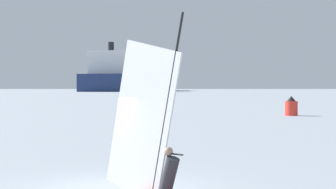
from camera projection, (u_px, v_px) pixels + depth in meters
The scene contains 4 objects.
ground_plane at pixel (115, 189), 14.53m from camera, with size 4000.00×4000.00×0.00m, color #9EA8B2.
windsurfer at pixel (156, 150), 12.92m from camera, with size 2.44×3.18×4.58m.
cargo_ship at pixel (135, 80), 428.68m from camera, with size 99.54×194.36×33.07m.
channel_buoy at pixel (291, 107), 52.20m from camera, with size 1.23×1.23×1.92m.
Camera 1 is at (-1.47, -14.50, 2.75)m, focal length 57.29 mm.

